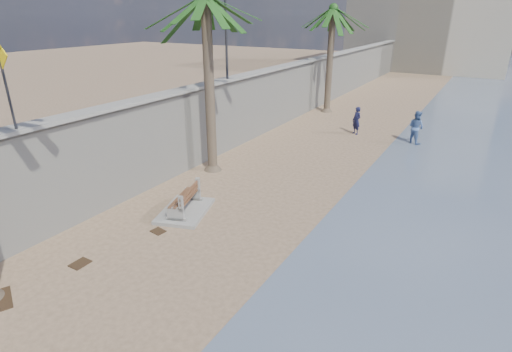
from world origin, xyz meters
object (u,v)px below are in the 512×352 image
at_px(person_b, 416,125).
at_px(palm_back, 333,10).
at_px(palm_mid, 206,0).
at_px(person_a, 357,119).
at_px(bench_far, 184,202).

bearing_deg(person_b, palm_back, -3.70).
bearing_deg(palm_mid, person_b, 51.52).
xyz_separation_m(person_a, person_b, (3.29, -0.08, 0.07)).
relative_size(palm_mid, palm_back, 1.03).
bearing_deg(bench_far, person_a, 80.56).
relative_size(person_a, person_b, 0.93).
bearing_deg(palm_back, person_a, -51.86).
distance_m(person_a, person_b, 3.29).
distance_m(palm_mid, person_b, 12.85).
height_order(bench_far, person_b, person_b).
xyz_separation_m(bench_far, person_b, (5.42, 12.74, 0.58)).
bearing_deg(palm_mid, palm_back, 89.26).
xyz_separation_m(palm_mid, person_b, (7.05, 8.87, -6.07)).
relative_size(palm_mid, person_a, 4.38).
bearing_deg(person_b, person_a, 29.00).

